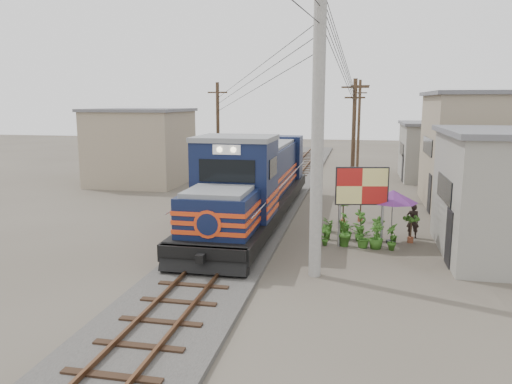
% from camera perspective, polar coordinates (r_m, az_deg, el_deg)
% --- Properties ---
extents(ground, '(120.00, 120.00, 0.00)m').
position_cam_1_polar(ground, '(17.92, -4.49, -8.20)').
color(ground, '#473F35').
rests_on(ground, ground).
extents(ballast, '(3.60, 70.00, 0.16)m').
position_cam_1_polar(ballast, '(27.33, 1.26, -1.51)').
color(ballast, '#595651').
rests_on(ballast, ground).
extents(track, '(1.15, 70.00, 0.12)m').
position_cam_1_polar(track, '(27.29, 1.27, -1.14)').
color(track, '#51331E').
rests_on(track, ground).
extents(locomotive, '(3.11, 16.96, 4.20)m').
position_cam_1_polar(locomotive, '(23.89, -0.10, 1.01)').
color(locomotive, black).
rests_on(locomotive, ground).
extents(utility_pole_main, '(0.40, 0.40, 10.00)m').
position_cam_1_polar(utility_pole_main, '(15.89, 7.08, 7.78)').
color(utility_pole_main, '#9E9B93').
rests_on(utility_pole_main, ground).
extents(wooden_pole_mid, '(1.60, 0.24, 7.00)m').
position_cam_1_polar(wooden_pole_mid, '(30.39, 11.09, 6.35)').
color(wooden_pole_mid, '#4C3826').
rests_on(wooden_pole_mid, ground).
extents(wooden_pole_far, '(1.60, 0.24, 7.50)m').
position_cam_1_polar(wooden_pole_far, '(44.36, 11.68, 7.85)').
color(wooden_pole_far, '#4C3826').
rests_on(wooden_pole_far, ground).
extents(wooden_pole_left, '(1.60, 0.24, 7.00)m').
position_cam_1_polar(wooden_pole_left, '(35.73, -4.37, 7.08)').
color(wooden_pole_left, '#4C3826').
rests_on(wooden_pole_left, ground).
extents(power_lines, '(9.65, 19.00, 3.30)m').
position_cam_1_polar(power_lines, '(25.36, 0.38, 14.58)').
color(power_lines, black).
rests_on(power_lines, ground).
extents(shophouse_mid, '(8.40, 7.35, 6.20)m').
position_cam_1_polar(shophouse_mid, '(29.48, 26.78, 4.21)').
color(shophouse_mid, gray).
rests_on(shophouse_mid, ground).
extents(shophouse_back, '(6.30, 6.30, 4.20)m').
position_cam_1_polar(shophouse_back, '(39.00, 20.74, 4.40)').
color(shophouse_back, gray).
rests_on(shophouse_back, ground).
extents(shophouse_left, '(6.30, 6.30, 5.20)m').
position_cam_1_polar(shophouse_left, '(35.66, -13.02, 5.11)').
color(shophouse_left, gray).
rests_on(shophouse_left, ground).
extents(billboard, '(2.05, 0.50, 3.18)m').
position_cam_1_polar(billboard, '(19.85, 12.01, 0.41)').
color(billboard, '#99999E').
rests_on(billboard, ground).
extents(market_umbrella, '(2.03, 2.03, 2.19)m').
position_cam_1_polar(market_umbrella, '(20.73, 15.39, -0.50)').
color(market_umbrella, black).
rests_on(market_umbrella, ground).
extents(vendor, '(0.55, 0.37, 1.46)m').
position_cam_1_polar(vendor, '(22.03, 17.48, -3.15)').
color(vendor, black).
rests_on(vendor, ground).
extents(plant_nursery, '(3.23, 2.98, 1.12)m').
position_cam_1_polar(plant_nursery, '(20.84, 11.47, -4.41)').
color(plant_nursery, '#2F601B').
rests_on(plant_nursery, ground).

